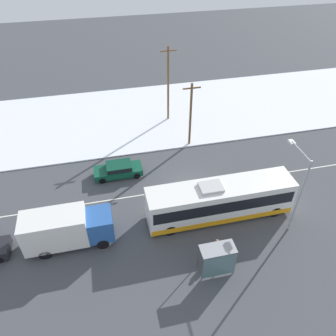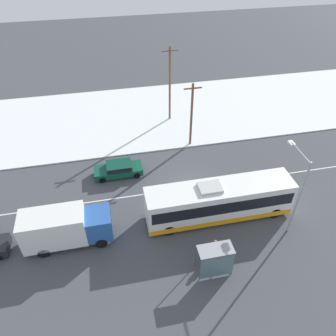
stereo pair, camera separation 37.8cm
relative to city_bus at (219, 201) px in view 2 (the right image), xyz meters
name	(u,v)px [view 2 (the right image)]	position (x,y,z in m)	size (l,w,h in m)	color
ground_plane	(189,188)	(-1.41, 3.80, -1.69)	(120.00, 120.00, 0.00)	#424449
snow_lot	(161,113)	(-1.41, 17.74, -1.63)	(80.00, 15.43, 0.12)	silver
lane_marking_center	(189,188)	(-1.41, 3.80, -1.69)	(60.00, 0.12, 0.00)	silver
city_bus	(219,201)	(0.00, 0.00, 0.00)	(11.97, 2.57, 3.47)	white
box_truck	(65,227)	(-12.14, -0.24, 0.03)	(6.56, 2.30, 3.14)	silver
sedan_car	(119,169)	(-7.56, 7.02, -0.95)	(4.55, 1.80, 1.34)	#0F4733
pedestrian_at_stop	(215,247)	(-1.58, -3.82, -0.61)	(0.64, 0.28, 1.77)	#23232D
bus_shelter	(216,259)	(-1.99, -5.23, -0.03)	(2.44, 1.20, 2.40)	gray
streetlamp	(297,184)	(5.02, -2.11, 2.79)	(0.36, 2.95, 6.98)	#9EA3A8
utility_pole_roadside	(191,114)	(0.45, 10.54, 2.03)	(1.80, 0.24, 7.08)	brown
utility_pole_snowlot	(170,84)	(-0.60, 16.19, 2.91)	(1.80, 0.24, 8.81)	brown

